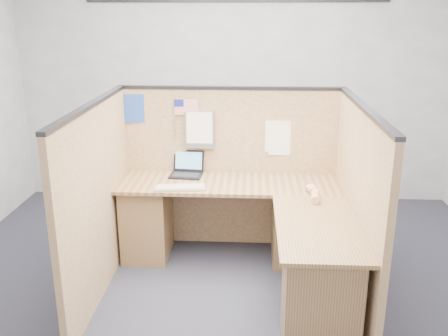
# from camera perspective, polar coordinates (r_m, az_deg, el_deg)

# --- Properties ---
(floor) EXTENTS (5.00, 5.00, 0.00)m
(floor) POSITION_cam_1_polar(r_m,az_deg,el_deg) (4.11, 0.09, -14.46)
(floor) COLOR #212230
(floor) RESTS_ON ground
(wall_back) EXTENTS (5.00, 0.00, 5.00)m
(wall_back) POSITION_cam_1_polar(r_m,az_deg,el_deg) (5.78, 1.31, 9.88)
(wall_back) COLOR gray
(wall_back) RESTS_ON floor
(wall_front) EXTENTS (5.00, 0.00, 5.00)m
(wall_front) POSITION_cam_1_polar(r_m,az_deg,el_deg) (1.47, -4.78, -15.00)
(wall_front) COLOR gray
(wall_front) RESTS_ON floor
(cubicle_partitions) EXTENTS (2.06, 1.83, 1.53)m
(cubicle_partitions) POSITION_cam_1_polar(r_m,az_deg,el_deg) (4.16, 0.41, -2.29)
(cubicle_partitions) COLOR brown
(cubicle_partitions) RESTS_ON floor
(l_desk) EXTENTS (1.95, 1.75, 0.73)m
(l_desk) POSITION_cam_1_polar(r_m,az_deg,el_deg) (4.17, 2.85, -7.85)
(l_desk) COLOR brown
(l_desk) RESTS_ON floor
(laptop) EXTENTS (0.30, 0.30, 0.21)m
(laptop) POSITION_cam_1_polar(r_m,az_deg,el_deg) (4.61, -4.29, -0.11)
(laptop) COLOR black
(laptop) RESTS_ON l_desk
(keyboard) EXTENTS (0.44, 0.20, 0.03)m
(keyboard) POSITION_cam_1_polar(r_m,az_deg,el_deg) (4.25, -5.04, -2.26)
(keyboard) COLOR gray
(keyboard) RESTS_ON l_desk
(mouse) EXTENTS (0.11, 0.08, 0.04)m
(mouse) POSITION_cam_1_polar(r_m,az_deg,el_deg) (4.24, 9.91, -2.43)
(mouse) COLOR silver
(mouse) RESTS_ON l_desk
(hand_forearm) EXTENTS (0.10, 0.35, 0.07)m
(hand_forearm) POSITION_cam_1_polar(r_m,az_deg,el_deg) (4.12, 10.24, -2.85)
(hand_forearm) COLOR #DFA17A
(hand_forearm) RESTS_ON l_desk
(blue_poster) EXTENTS (0.20, 0.02, 0.26)m
(blue_poster) POSITION_cam_1_polar(r_m,az_deg,el_deg) (4.65, -10.21, 6.71)
(blue_poster) COLOR #2245A0
(blue_poster) RESTS_ON cubicle_partitions
(american_flag) EXTENTS (0.22, 0.01, 0.38)m
(american_flag) POSITION_cam_1_polar(r_m,az_deg,el_deg) (4.56, -4.67, 6.77)
(american_flag) COLOR olive
(american_flag) RESTS_ON cubicle_partitions
(file_holder) EXTENTS (0.27, 0.05, 0.34)m
(file_holder) POSITION_cam_1_polar(r_m,az_deg,el_deg) (4.56, -2.80, 4.43)
(file_holder) COLOR slate
(file_holder) RESTS_ON cubicle_partitions
(paper_left) EXTENTS (0.23, 0.02, 0.29)m
(paper_left) POSITION_cam_1_polar(r_m,az_deg,el_deg) (4.59, 6.14, 3.63)
(paper_left) COLOR white
(paper_left) RESTS_ON cubicle_partitions
(paper_right) EXTENTS (0.21, 0.02, 0.27)m
(paper_right) POSITION_cam_1_polar(r_m,az_deg,el_deg) (4.60, 6.42, 3.09)
(paper_right) COLOR white
(paper_right) RESTS_ON cubicle_partitions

